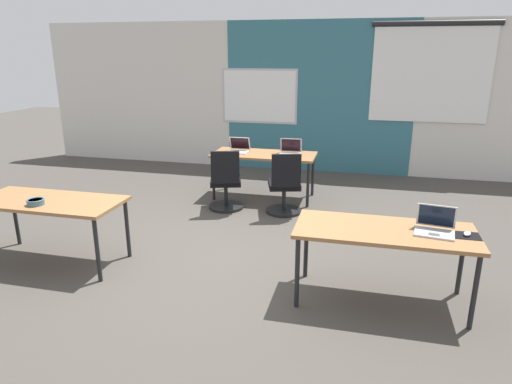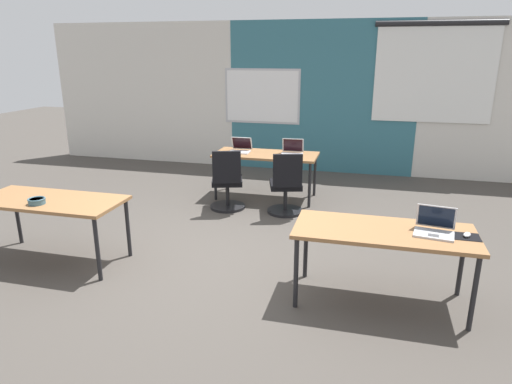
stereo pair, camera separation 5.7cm
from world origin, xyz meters
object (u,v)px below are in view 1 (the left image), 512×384
at_px(laptop_far_left, 238,149).
at_px(chair_far_left, 226,185).
at_px(desk_near_left, 49,205).
at_px(laptop_near_right_end, 435,227).
at_px(chair_far_right, 285,189).
at_px(snack_bowl, 36,202).
at_px(mouse_near_right_end, 467,234).
at_px(desk_near_right, 384,235).
at_px(desk_far_center, 264,157).
at_px(laptop_far_right, 290,151).

xyz_separation_m(laptop_far_left, chair_far_left, (0.01, -0.72, -0.39)).
xyz_separation_m(desk_near_left, laptop_near_right_end, (3.92, 0.02, 0.11)).
relative_size(chair_far_right, laptop_near_right_end, 2.49).
relative_size(laptop_near_right_end, snack_bowl, 2.08).
bearing_deg(chair_far_left, mouse_near_right_end, 126.46).
xyz_separation_m(desk_near_right, desk_far_center, (-1.75, 2.80, 0.00)).
xyz_separation_m(desk_near_left, laptop_far_left, (1.33, 2.82, 0.11)).
height_order(laptop_far_left, snack_bowl, laptop_far_left).
distance_m(desk_far_center, laptop_far_left, 0.44).
xyz_separation_m(laptop_near_right_end, mouse_near_right_end, (0.26, -0.02, -0.03)).
bearing_deg(mouse_near_right_end, laptop_near_right_end, 176.66).
xyz_separation_m(chair_far_left, snack_bowl, (-1.35, -2.27, 0.38)).
height_order(chair_far_right, snack_bowl, chair_far_right).
bearing_deg(chair_far_right, laptop_far_right, -101.97).
bearing_deg(laptop_far_left, laptop_far_right, 1.87).
bearing_deg(snack_bowl, desk_far_center, 59.30).
distance_m(desk_near_right, chair_far_left, 3.03).
distance_m(desk_near_right, mouse_near_right_end, 0.69).
distance_m(laptop_near_right_end, mouse_near_right_end, 0.27).
xyz_separation_m(mouse_near_right_end, snack_bowl, (-4.20, -0.17, 0.01)).
relative_size(desk_near_left, desk_far_center, 1.00).
distance_m(laptop_far_left, chair_far_left, 0.82).
bearing_deg(chair_far_left, desk_near_right, 118.67).
bearing_deg(desk_near_left, chair_far_right, 43.88).
relative_size(desk_far_center, chair_far_left, 1.74).
height_order(desk_far_center, laptop_far_left, laptop_far_left).
distance_m(laptop_far_right, chair_far_right, 0.83).
bearing_deg(laptop_near_right_end, desk_far_center, 136.92).
bearing_deg(laptop_far_right, snack_bowl, -129.54).
bearing_deg(desk_far_center, desk_near_right, -57.99).
relative_size(desk_near_right, laptop_far_left, 4.82).
bearing_deg(laptop_far_right, chair_far_right, -90.02).
bearing_deg(laptop_far_left, desk_far_center, -3.17).
relative_size(laptop_far_right, snack_bowl, 1.96).
relative_size(chair_far_left, laptop_near_right_end, 2.49).
relative_size(laptop_far_right, mouse_near_right_end, 3.06).
relative_size(laptop_far_right, chair_far_right, 0.38).
height_order(desk_near_right, laptop_near_right_end, laptop_near_right_end).
xyz_separation_m(laptop_near_right_end, snack_bowl, (-3.94, -0.19, -0.01)).
height_order(chair_far_left, chair_far_right, same).
bearing_deg(mouse_near_right_end, laptop_far_right, 125.46).
height_order(desk_far_center, chair_far_right, chair_far_right).
height_order(chair_far_left, mouse_near_right_end, chair_far_left).
distance_m(desk_near_left, laptop_near_right_end, 3.92).
height_order(desk_near_right, laptop_far_right, laptop_far_right).
bearing_deg(chair_far_left, laptop_near_right_end, 123.97).
xyz_separation_m(desk_far_center, chair_far_right, (0.46, -0.68, -0.28)).
bearing_deg(chair_far_left, desk_far_center, -137.86).
height_order(chair_far_left, laptop_near_right_end, laptop_near_right_end).
height_order(desk_far_center, laptop_near_right_end, laptop_near_right_end).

